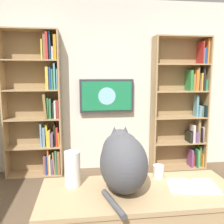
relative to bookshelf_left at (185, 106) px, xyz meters
The scene contains 9 objects.
wall_back 1.31m from the bookshelf_left, ahead, with size 4.52×0.06×2.70m, color silver.
bookshelf_left is the anchor object (origin of this frame).
bookshelf_right 2.30m from the bookshelf_left, ahead, with size 0.84×0.28×2.19m.
wall_mounted_tv 1.29m from the bookshelf_left, ahead, with size 0.86×0.07×0.53m.
desk 2.68m from the bookshelf_left, 60.46° to the left, with size 1.33×0.55×0.77m.
cat 2.65m from the bookshelf_left, 57.72° to the left, with size 0.31×0.58×0.41m.
open_binder 2.48m from the bookshelf_left, 67.84° to the left, with size 0.36×0.27×0.02m.
paper_towel_roll 2.79m from the bookshelf_left, 50.84° to the left, with size 0.11×0.11×0.25m, color white.
coffee_mug 2.39m from the bookshelf_left, 61.97° to the left, with size 0.08×0.08×0.10m, color white.
Camera 1 is at (0.43, 1.75, 1.54)m, focal length 39.56 mm.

